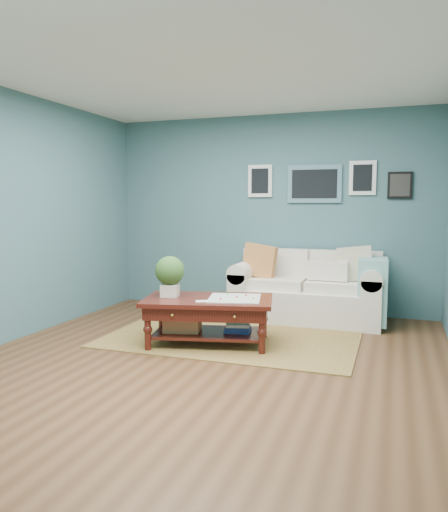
% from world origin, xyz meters
% --- Properties ---
extents(room_shell, '(5.00, 5.02, 2.70)m').
position_xyz_m(room_shell, '(0.02, 0.06, 1.36)').
color(room_shell, brown).
rests_on(room_shell, ground).
extents(area_rug, '(2.73, 2.19, 0.01)m').
position_xyz_m(area_rug, '(-0.02, 1.10, 0.01)').
color(area_rug, brown).
rests_on(area_rug, ground).
extents(loveseat, '(1.91, 0.87, 0.98)m').
position_xyz_m(loveseat, '(0.70, 2.03, 0.40)').
color(loveseat, beige).
rests_on(loveseat, ground).
extents(coffee_table, '(1.47, 1.05, 0.93)m').
position_xyz_m(coffee_table, '(-0.25, 0.55, 0.41)').
color(coffee_table, '#33110A').
rests_on(coffee_table, ground).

